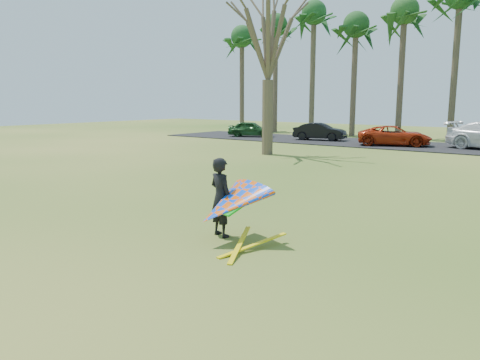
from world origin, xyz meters
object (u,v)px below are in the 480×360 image
Objects in this scene: bare_tree_left at (268,29)px; car_2 at (394,136)px; car_0 at (251,129)px; car_1 at (320,132)px; kite_flyer at (228,203)px.

car_2 is at bearing 65.46° from bare_tree_left.
car_2 is (12.22, -0.37, 0.02)m from car_0.
bare_tree_left reaches higher than car_1.
bare_tree_left is 2.58× the size of car_0.
car_1 is at bearing 62.21° from car_2.
car_0 is at bearing 83.76° from car_1.
car_1 is at bearing 113.64° from kite_flyer.
kite_flyer is at bearing -167.48° from car_0.
car_2 is at bearing -107.56° from car_1.
car_0 is (-8.07, 9.45, -6.21)m from bare_tree_left.
car_1 is (-1.86, 9.87, -6.20)m from bare_tree_left.
car_0 is at bearing 67.95° from car_2.
car_2 is 1.99× the size of kite_flyer.
kite_flyer is at bearing -166.45° from car_1.
car_1 is at bearing -108.83° from car_0.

